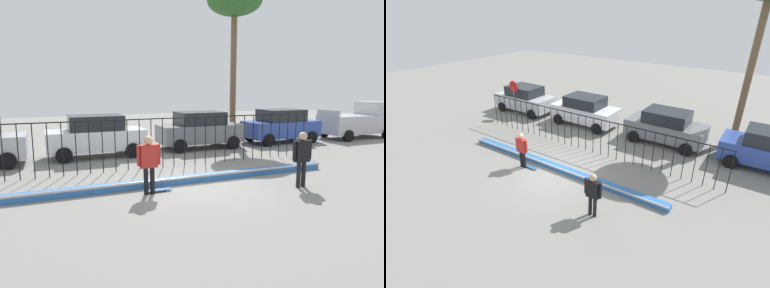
% 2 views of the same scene
% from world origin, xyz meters
% --- Properties ---
extents(ground_plane, '(60.00, 60.00, 0.00)m').
position_xyz_m(ground_plane, '(0.00, 0.00, 0.00)').
color(ground_plane, gray).
extents(bowl_coping_ledge, '(11.00, 0.41, 0.27)m').
position_xyz_m(bowl_coping_ledge, '(0.00, 0.41, 0.12)').
color(bowl_coping_ledge, '#2D6BB7').
rests_on(bowl_coping_ledge, ground).
extents(perimeter_fence, '(14.04, 0.04, 1.96)m').
position_xyz_m(perimeter_fence, '(0.00, 2.91, 1.19)').
color(perimeter_fence, black).
rests_on(perimeter_fence, ground).
extents(skateboarder, '(0.71, 0.27, 1.76)m').
position_xyz_m(skateboarder, '(-1.48, -0.31, 1.06)').
color(skateboarder, black).
rests_on(skateboarder, ground).
extents(skateboard, '(0.80, 0.20, 0.07)m').
position_xyz_m(skateboard, '(-1.17, -0.19, 0.06)').
color(skateboard, '#26598C').
rests_on(skateboard, ground).
extents(camera_operator, '(0.72, 0.27, 1.78)m').
position_xyz_m(camera_operator, '(3.18, -1.47, 1.07)').
color(camera_operator, black).
rests_on(camera_operator, ground).
extents(parked_car_white, '(4.30, 2.12, 1.90)m').
position_xyz_m(parked_car_white, '(-2.13, 6.10, 0.97)').
color(parked_car_white, silver).
rests_on(parked_car_white, ground).
extents(parked_car_gray, '(4.30, 2.12, 1.90)m').
position_xyz_m(parked_car_gray, '(3.13, 6.30, 0.97)').
color(parked_car_gray, slate).
rests_on(parked_car_gray, ground).
extents(parked_car_blue, '(4.30, 2.12, 1.90)m').
position_xyz_m(parked_car_blue, '(8.20, 6.23, 0.97)').
color(parked_car_blue, '#2D479E').
rests_on(parked_car_blue, ground).
extents(pickup_truck, '(4.70, 2.12, 2.24)m').
position_xyz_m(pickup_truck, '(13.84, 5.83, 1.04)').
color(pickup_truck, '#B7B7BC').
rests_on(pickup_truck, ground).
extents(palm_tree_tall, '(3.23, 3.23, 9.05)m').
position_xyz_m(palm_tree_tall, '(6.37, 8.61, 7.94)').
color(palm_tree_tall, brown).
rests_on(palm_tree_tall, ground).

